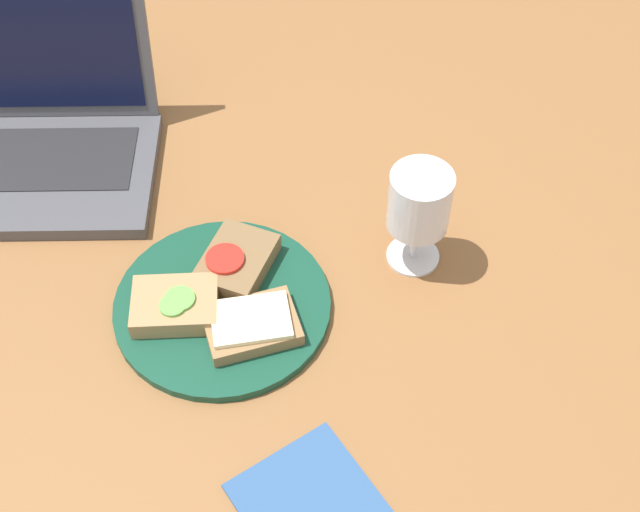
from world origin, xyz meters
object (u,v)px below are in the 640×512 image
at_px(sandwich_with_cucumber, 175,305).
at_px(wine_glass, 419,204).
at_px(plate, 222,306).
at_px(sandwich_with_tomato, 236,262).
at_px(napkin, 315,512).
at_px(laptop, 36,133).
at_px(sandwich_with_cheese, 251,324).

distance_m(sandwich_with_cucumber, wine_glass, 0.30).
xyz_separation_m(plate, sandwich_with_tomato, (0.02, 0.05, 0.02)).
distance_m(plate, napkin, 0.27).
relative_size(plate, wine_glass, 1.81).
bearing_deg(laptop, plate, -45.06).
xyz_separation_m(sandwich_with_tomato, napkin, (0.09, -0.30, -0.02)).
distance_m(plate, sandwich_with_cucumber, 0.06).
xyz_separation_m(sandwich_with_cucumber, laptop, (-0.20, 0.27, 0.02)).
bearing_deg(sandwich_with_cheese, plate, 132.73).
distance_m(sandwich_with_cheese, sandwich_with_tomato, 0.09).
relative_size(sandwich_with_cucumber, wine_glass, 0.72).
bearing_deg(napkin, laptop, 125.41).
bearing_deg(sandwich_with_tomato, sandwich_with_cucumber, -136.98).
bearing_deg(wine_glass, napkin, -110.78).
height_order(plate, laptop, laptop).
height_order(sandwich_with_cucumber, sandwich_with_cheese, sandwich_with_cucumber).
bearing_deg(napkin, plate, 112.73).
bearing_deg(wine_glass, sandwich_with_tomato, -173.49).
bearing_deg(sandwich_with_cucumber, napkin, -56.74).
height_order(plate, wine_glass, wine_glass).
distance_m(sandwich_with_tomato, napkin, 0.32).
bearing_deg(wine_glass, plate, -161.91).
bearing_deg(sandwich_with_tomato, wine_glass, 6.51).
distance_m(sandwich_with_cheese, napkin, 0.23).
xyz_separation_m(plate, sandwich_with_cheese, (0.04, -0.04, 0.02)).
distance_m(sandwich_with_tomato, wine_glass, 0.23).
bearing_deg(laptop, wine_glass, -20.46).
distance_m(wine_glass, napkin, 0.36).
relative_size(sandwich_with_cucumber, sandwich_with_tomato, 0.84).
height_order(wine_glass, napkin, wine_glass).
bearing_deg(sandwich_with_cucumber, sandwich_with_cheese, -17.16).
bearing_deg(napkin, sandwich_with_cucumber, 123.26).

